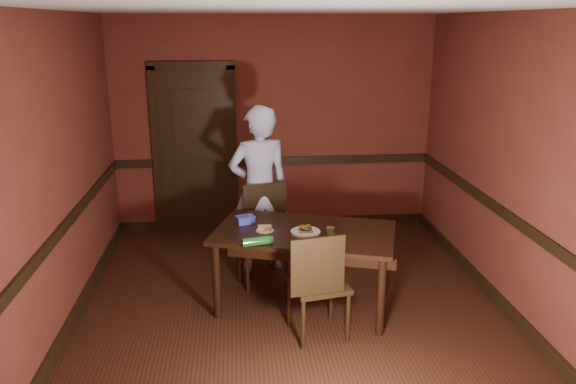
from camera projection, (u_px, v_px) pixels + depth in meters
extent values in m
cube|color=black|center=(291.00, 309.00, 5.31)|extent=(4.00, 4.50, 0.01)
cube|color=silver|center=(292.00, 9.00, 4.53)|extent=(4.00, 4.50, 0.01)
cube|color=maroon|center=(274.00, 126.00, 7.06)|extent=(4.00, 0.02, 2.70)
cube|color=maroon|center=(337.00, 285.00, 2.78)|extent=(4.00, 0.02, 2.70)
cube|color=maroon|center=(57.00, 176.00, 4.74)|extent=(0.02, 4.50, 2.70)
cube|color=maroon|center=(510.00, 166.00, 5.10)|extent=(0.02, 4.50, 2.70)
cube|color=black|center=(274.00, 161.00, 7.18)|extent=(4.00, 0.03, 0.10)
cube|color=black|center=(65.00, 226.00, 4.87)|extent=(0.03, 4.50, 0.10)
cube|color=black|center=(503.00, 212.00, 5.23)|extent=(0.03, 4.50, 0.10)
cube|color=black|center=(275.00, 222.00, 7.42)|extent=(4.00, 0.03, 0.12)
cube|color=black|center=(75.00, 313.00, 5.12)|extent=(0.03, 4.50, 0.12)
cube|color=black|center=(494.00, 294.00, 5.47)|extent=(0.03, 4.50, 0.12)
cube|color=black|center=(195.00, 153.00, 7.03)|extent=(0.85, 0.04, 2.05)
cube|color=black|center=(157.00, 154.00, 7.01)|extent=(0.10, 0.06, 2.15)
cube|color=black|center=(233.00, 152.00, 7.09)|extent=(0.10, 0.06, 2.15)
cube|color=black|center=(191.00, 66.00, 6.74)|extent=(1.05, 0.06, 0.10)
cube|color=black|center=(304.00, 269.00, 5.26)|extent=(1.83, 1.36, 0.76)
imported|color=#B1C2E5|center=(259.00, 190.00, 5.95)|extent=(0.74, 0.57, 1.80)
cylinder|color=white|center=(305.00, 232.00, 5.10)|extent=(0.27, 0.27, 0.01)
cube|color=#A1794E|center=(305.00, 230.00, 5.09)|extent=(0.13, 0.11, 0.02)
ellipsoid|color=#278126|center=(306.00, 228.00, 5.09)|extent=(0.11, 0.10, 0.03)
cylinder|color=red|center=(302.00, 226.00, 5.09)|extent=(0.05, 0.05, 0.01)
cylinder|color=red|center=(309.00, 227.00, 5.07)|extent=(0.05, 0.05, 0.01)
cylinder|color=#96B468|center=(302.00, 227.00, 5.05)|extent=(0.03, 0.03, 0.01)
cylinder|color=#96B468|center=(308.00, 225.00, 5.11)|extent=(0.03, 0.03, 0.01)
cylinder|color=#96B468|center=(306.00, 226.00, 5.08)|extent=(0.03, 0.03, 0.01)
cylinder|color=#50853A|center=(331.00, 232.00, 5.01)|extent=(0.07, 0.07, 0.07)
cylinder|color=beige|center=(331.00, 228.00, 5.00)|extent=(0.07, 0.07, 0.01)
cylinder|color=white|center=(265.00, 231.00, 5.14)|extent=(0.16, 0.16, 0.01)
cube|color=#EACA7B|center=(265.00, 228.00, 5.13)|extent=(0.12, 0.08, 0.04)
cube|color=blue|center=(245.00, 220.00, 5.33)|extent=(0.19, 0.16, 0.06)
cube|color=blue|center=(245.00, 217.00, 5.32)|extent=(0.20, 0.17, 0.01)
cylinder|color=#19521A|center=(258.00, 241.00, 4.81)|extent=(0.28, 0.13, 0.07)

